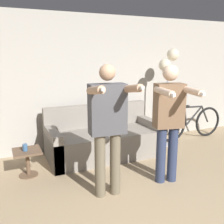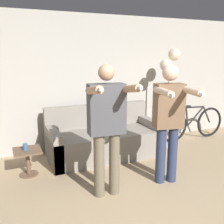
# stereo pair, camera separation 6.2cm
# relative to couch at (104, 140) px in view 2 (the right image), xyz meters

# --- Properties ---
(wall_back) EXTENTS (10.00, 0.05, 2.60)m
(wall_back) POSITION_rel_couch_xyz_m (-0.03, 0.64, 1.00)
(wall_back) COLOR #B7B2A8
(wall_back) RESTS_ON ground_plane
(couch) EXTENTS (2.04, 0.92, 0.91)m
(couch) POSITION_rel_couch_xyz_m (0.00, 0.00, 0.00)
(couch) COLOR gray
(couch) RESTS_ON ground_plane
(person_left) EXTENTS (0.57, 0.71, 1.73)m
(person_left) POSITION_rel_couch_xyz_m (-0.48, -1.33, 0.71)
(person_left) COLOR #6B604C
(person_left) RESTS_ON ground_plane
(person_right) EXTENTS (0.57, 0.74, 1.71)m
(person_right) POSITION_rel_couch_xyz_m (0.45, -1.33, 0.69)
(person_right) COLOR #2D3856
(person_right) RESTS_ON ground_plane
(cat) EXTENTS (0.50, 0.13, 0.18)m
(cat) POSITION_rel_couch_xyz_m (0.27, 0.35, 0.70)
(cat) COLOR silver
(cat) RESTS_ON couch
(floor_lamp) EXTENTS (0.42, 0.29, 1.96)m
(floor_lamp) POSITION_rel_couch_xyz_m (1.39, 0.03, 1.30)
(floor_lamp) COLOR #B2B2B7
(floor_lamp) RESTS_ON ground_plane
(side_table) EXTENTS (0.41, 0.41, 0.41)m
(side_table) POSITION_rel_couch_xyz_m (-1.39, -0.30, -0.00)
(side_table) COLOR brown
(side_table) RESTS_ON ground_plane
(cup) EXTENTS (0.07, 0.07, 0.11)m
(cup) POSITION_rel_couch_xyz_m (-1.41, -0.31, 0.17)
(cup) COLOR #3D6693
(cup) RESTS_ON side_table
(bicycle) EXTENTS (1.66, 0.07, 0.77)m
(bicycle) POSITION_rel_couch_xyz_m (2.13, 0.14, 0.06)
(bicycle) COLOR black
(bicycle) RESTS_ON ground_plane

